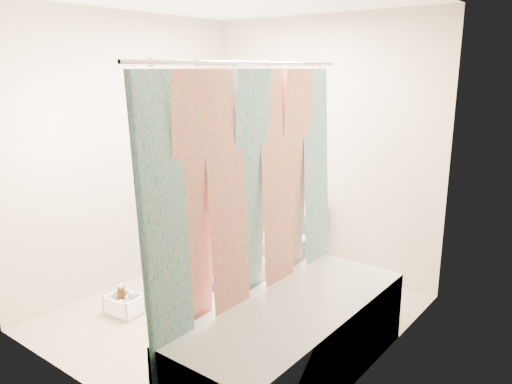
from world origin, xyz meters
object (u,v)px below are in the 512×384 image
Objects in this scene: plumber at (228,199)px; toilet at (289,240)px; cleaning_caddy at (125,306)px; bathtub at (294,338)px.

toilet is at bearing 146.18° from plumber.
toilet is 2.49× the size of cleaning_caddy.
plumber reaches higher than cleaning_caddy.
bathtub is 1.61m from toilet.
cleaning_caddy is at bearing -174.87° from bathtub.
cleaning_caddy is (-1.52, -0.14, -0.19)m from bathtub.
bathtub is at bearing 52.11° from plumber.
plumber is at bearing -117.14° from toilet.
bathtub is 2.45× the size of toilet.
bathtub is at bearing -52.91° from toilet.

